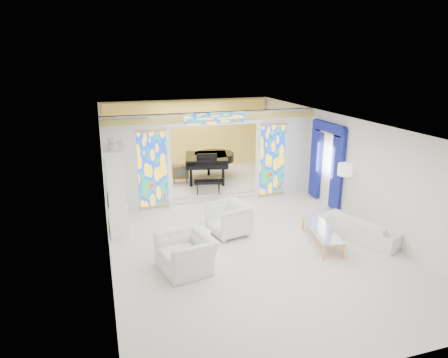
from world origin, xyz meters
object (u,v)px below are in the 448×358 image
object	(u,v)px
china_cabinet	(116,190)
grand_piano	(210,159)
armchair_right	(228,219)
sofa	(361,227)
armchair_left	(186,253)
tv_console	(180,172)
coffee_table	(322,230)

from	to	relation	value
china_cabinet	grand_piano	xyz separation A→B (m)	(3.59, 3.30, -0.20)
armchair_right	sofa	distance (m)	3.55
china_cabinet	armchair_left	bearing A→B (deg)	-63.89
armchair_left	grand_piano	distance (m)	6.48
armchair_left	tv_console	size ratio (longest dim) A/B	1.85
armchair_left	coffee_table	world-z (taller)	armchair_left
china_cabinet	tv_console	distance (m)	4.00
china_cabinet	grand_piano	distance (m)	4.88
china_cabinet	tv_console	world-z (taller)	china_cabinet
china_cabinet	armchair_left	size ratio (longest dim) A/B	2.16
sofa	coffee_table	bearing A→B (deg)	65.43
armchair_right	coffee_table	distance (m)	2.49
armchair_left	armchair_right	size ratio (longest dim) A/B	1.28
coffee_table	tv_console	size ratio (longest dim) A/B	2.83
armchair_right	tv_console	distance (m)	4.44
tv_console	china_cabinet	bearing A→B (deg)	-120.52
armchair_left	grand_piano	size ratio (longest dim) A/B	0.42
armchair_left	tv_console	distance (m)	6.00
china_cabinet	sofa	xyz separation A→B (m)	(6.17, -2.53, -0.85)
armchair_left	grand_piano	xyz separation A→B (m)	(2.24, 6.06, 0.56)
armchair_left	tv_console	xyz separation A→B (m)	(1.06, 5.90, 0.21)
armchair_left	tv_console	world-z (taller)	tv_console
sofa	tv_console	distance (m)	6.81
china_cabinet	armchair_right	bearing A→B (deg)	-24.11
armchair_left	sofa	bearing A→B (deg)	80.01
sofa	grand_piano	bearing A→B (deg)	-0.03
armchair_right	armchair_left	bearing A→B (deg)	-57.59
grand_piano	tv_console	bearing A→B (deg)	-159.30
china_cabinet	armchair_left	world-z (taller)	china_cabinet
armchair_right	coffee_table	size ratio (longest dim) A/B	0.51
china_cabinet	coffee_table	world-z (taller)	china_cabinet
armchair_left	armchair_right	bearing A→B (deg)	122.09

